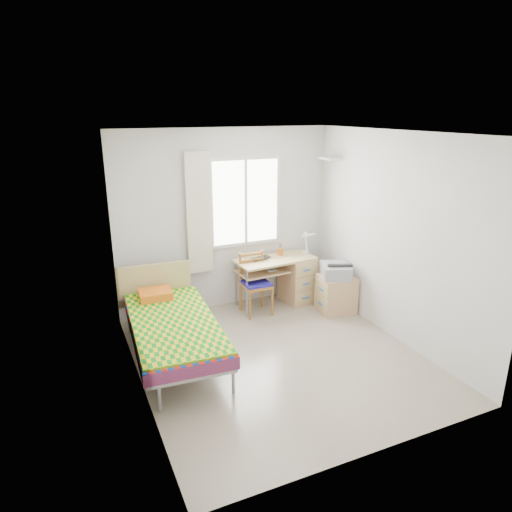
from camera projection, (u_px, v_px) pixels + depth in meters
The scene contains 17 objects.
floor at pixel (279, 357), 5.45m from camera, with size 3.50×3.50×0.00m, color #BCAD93.
ceiling at pixel (283, 133), 4.65m from camera, with size 3.50×3.50×0.00m, color white.
wall_back at pixel (226, 220), 6.57m from camera, with size 3.20×3.20×0.00m, color silver.
wall_left at pixel (134, 274), 4.43m from camera, with size 3.50×3.50×0.00m, color silver.
wall_right at pixel (395, 238), 5.67m from camera, with size 3.50×3.50×0.00m, color silver.
window at pixel (245, 202), 6.59m from camera, with size 1.10×0.04×1.30m.
curtain at pixel (199, 214), 6.30m from camera, with size 0.35×0.05×1.70m, color beige.
floating_shelf at pixel (330, 158), 6.58m from camera, with size 0.20×0.32×0.03m, color white.
bed at pixel (172, 324), 5.35m from camera, with size 1.08×2.10×0.88m.
desk at pixel (293, 277), 6.93m from camera, with size 1.21×0.62×0.73m.
chair at pixel (255, 279), 6.53m from camera, with size 0.39×0.39×0.90m.
cabinet at pixel (336, 294), 6.62m from camera, with size 0.55×0.50×0.54m.
printer at pixel (336, 270), 6.51m from camera, with size 0.52×0.56×0.19m.
laptop at pixel (262, 259), 6.64m from camera, with size 0.31×0.20×0.02m, color black.
pen_cup at pixel (280, 252), 6.86m from camera, with size 0.08×0.08×0.11m, color orange.
task_lamp at pixel (307, 240), 6.78m from camera, with size 0.22×0.32×0.39m.
book at pixel (266, 270), 6.68m from camera, with size 0.15×0.21×0.02m, color gray.
Camera 1 is at (-2.21, -4.29, 2.84)m, focal length 32.00 mm.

